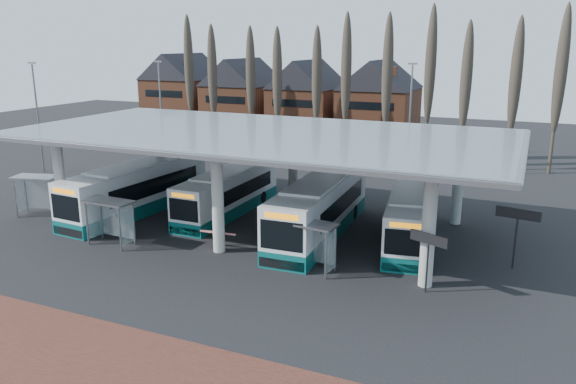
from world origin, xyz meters
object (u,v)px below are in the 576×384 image
at_px(bus_1, 229,193).
at_px(shelter_2, 311,235).
at_px(bus_2, 320,208).
at_px(shelter_0, 38,187).
at_px(bus_3, 410,216).
at_px(bus_0, 138,189).
at_px(shelter_1, 111,212).

height_order(bus_1, shelter_2, bus_1).
height_order(bus_1, bus_2, bus_2).
bearing_deg(shelter_0, shelter_2, -19.04).
distance_m(bus_2, bus_3, 5.64).
relative_size(bus_1, bus_3, 0.97).
height_order(bus_1, bus_3, bus_3).
xyz_separation_m(bus_0, bus_2, (13.72, 0.68, 0.03)).
bearing_deg(bus_2, bus_3, 11.69).
bearing_deg(bus_0, shelter_0, -144.60).
bearing_deg(shelter_1, bus_3, 28.97).
bearing_deg(shelter_1, shelter_2, 7.21).
distance_m(bus_2, shelter_1, 12.83).
distance_m(bus_0, bus_1, 6.55).
bearing_deg(shelter_2, shelter_1, -168.64).
bearing_deg(shelter_1, bus_1, 71.76).
bearing_deg(shelter_1, bus_0, 117.19).
relative_size(bus_2, shelter_0, 3.86).
xyz_separation_m(bus_0, bus_1, (6.07, 2.43, -0.19)).
xyz_separation_m(shelter_0, shelter_1, (8.75, -2.63, -0.07)).
bearing_deg(bus_0, shelter_2, -13.87).
distance_m(bus_0, bus_3, 19.29).
xyz_separation_m(bus_1, bus_3, (13.11, -0.37, 0.02)).
bearing_deg(bus_1, shelter_2, -39.03).
bearing_deg(shelter_1, bus_2, 34.46).
bearing_deg(bus_2, shelter_0, -170.35).
relative_size(bus_0, shelter_1, 4.23).
relative_size(bus_1, shelter_2, 3.68).
height_order(bus_2, shelter_2, bus_2).
relative_size(bus_2, bus_3, 1.12).
xyz_separation_m(bus_2, shelter_2, (1.63, -5.75, 0.27)).
relative_size(bus_2, shelter_2, 4.29).
distance_m(bus_2, shelter_2, 5.99).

